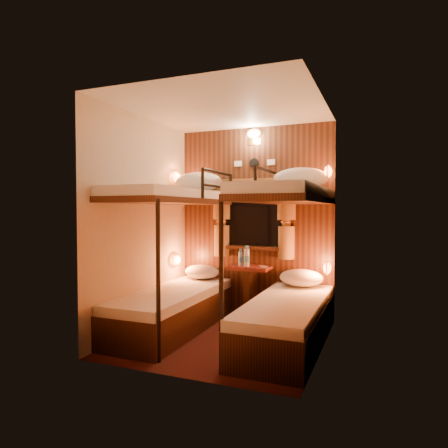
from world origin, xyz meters
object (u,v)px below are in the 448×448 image
at_px(bunk_right, 287,289).
at_px(bottle_left, 241,259).
at_px(bottle_right, 247,258).
at_px(table, 250,285).
at_px(bunk_left, 174,280).

height_order(bunk_right, bottle_left, bunk_right).
height_order(bunk_right, bottle_right, bunk_right).
xyz_separation_m(bunk_right, bottle_right, (-0.67, 0.72, 0.20)).
xyz_separation_m(table, bottle_left, (-0.11, -0.04, 0.33)).
height_order(bunk_left, table, bunk_left).
bearing_deg(bunk_left, table, 50.33).
bearing_deg(bunk_left, bunk_right, 0.00).
bearing_deg(bunk_right, bottle_left, 135.64).
distance_m(bunk_left, table, 1.02).
distance_m(bunk_right, bottle_left, 1.07).
height_order(bunk_left, bunk_right, same).
height_order(bunk_left, bottle_left, bunk_left).
relative_size(bunk_right, bottle_right, 7.24).
bearing_deg(table, bottle_left, -157.81).
bearing_deg(bunk_right, bunk_left, 180.00).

